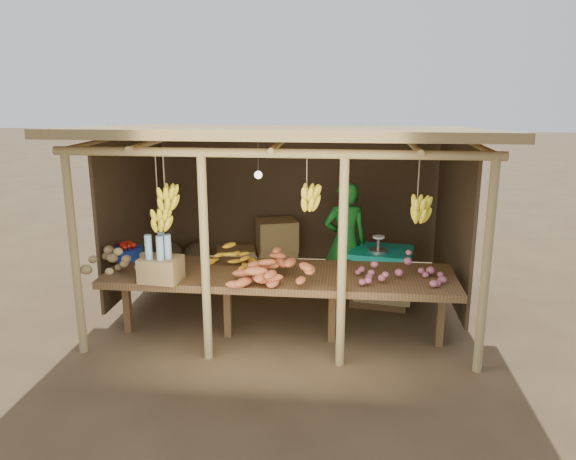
# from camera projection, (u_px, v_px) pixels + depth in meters

# --- Properties ---
(ground) EXTENTS (60.00, 60.00, 0.00)m
(ground) POSITION_uv_depth(u_px,v_px,m) (288.00, 307.00, 7.40)
(ground) COLOR brown
(ground) RESTS_ON ground
(stall_structure) EXTENTS (4.70, 3.50, 2.43)m
(stall_structure) POSITION_uv_depth(u_px,v_px,m) (289.00, 165.00, 6.80)
(stall_structure) COLOR tan
(stall_structure) RESTS_ON ground
(counter) EXTENTS (3.90, 1.05, 0.80)m
(counter) POSITION_uv_depth(u_px,v_px,m) (279.00, 278.00, 6.30)
(counter) COLOR brown
(counter) RESTS_ON ground
(potato_heap) EXTENTS (1.14, 0.86, 0.37)m
(potato_heap) POSITION_uv_depth(u_px,v_px,m) (120.00, 259.00, 6.17)
(potato_heap) COLOR olive
(potato_heap) RESTS_ON counter
(sweet_potato_heap) EXTENTS (1.27, 1.00, 0.36)m
(sweet_potato_heap) POSITION_uv_depth(u_px,v_px,m) (284.00, 265.00, 5.97)
(sweet_potato_heap) COLOR #C66032
(sweet_potato_heap) RESTS_ON counter
(onion_heap) EXTENTS (1.05, 0.82, 0.36)m
(onion_heap) POSITION_uv_depth(u_px,v_px,m) (400.00, 264.00, 5.99)
(onion_heap) COLOR #B15669
(onion_heap) RESTS_ON counter
(banana_pile) EXTENTS (0.57, 0.41, 0.34)m
(banana_pile) POSITION_uv_depth(u_px,v_px,m) (231.00, 251.00, 6.49)
(banana_pile) COLOR yellow
(banana_pile) RESTS_ON counter
(tomato_basin) EXTENTS (0.38, 0.38, 0.20)m
(tomato_basin) POSITION_uv_depth(u_px,v_px,m) (127.00, 252.00, 6.78)
(tomato_basin) COLOR navy
(tomato_basin) RESTS_ON counter
(bottle_box) EXTENTS (0.45, 0.37, 0.52)m
(bottle_box) POSITION_uv_depth(u_px,v_px,m) (161.00, 263.00, 5.97)
(bottle_box) COLOR olive
(bottle_box) RESTS_ON counter
(vendor) EXTENTS (0.65, 0.49, 1.61)m
(vendor) POSITION_uv_depth(u_px,v_px,m) (345.00, 241.00, 7.54)
(vendor) COLOR #197121
(vendor) RESTS_ON ground
(tarp_crate) EXTENTS (0.91, 0.82, 0.96)m
(tarp_crate) POSITION_uv_depth(u_px,v_px,m) (381.00, 274.00, 7.46)
(tarp_crate) COLOR brown
(tarp_crate) RESTS_ON ground
(carton_stack) EXTENTS (1.29, 0.59, 0.90)m
(carton_stack) POSITION_uv_depth(u_px,v_px,m) (263.00, 254.00, 8.34)
(carton_stack) COLOR olive
(carton_stack) RESTS_ON ground
(burlap_sacks) EXTENTS (0.85, 0.45, 0.60)m
(burlap_sacks) POSITION_uv_depth(u_px,v_px,m) (183.00, 257.00, 8.66)
(burlap_sacks) COLOR #463420
(burlap_sacks) RESTS_ON ground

